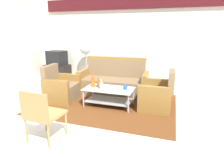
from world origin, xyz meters
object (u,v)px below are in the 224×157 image
Objects in this scene: coffee_table at (109,94)px; wicker_chair at (41,112)px; cup at (125,87)px; bottle_orange at (93,82)px; pedestal_fan at (86,51)px; tv_stand at (58,72)px; couch at (113,83)px; television at (57,58)px; bottle_clear at (101,86)px; bottle_brown at (98,83)px; armchair_left at (61,89)px; armchair_right at (157,96)px.

coffee_table is 1.31× the size of wicker_chair.
bottle_orange is at bearing -176.26° from cup.
pedestal_fan is 1.51× the size of wicker_chair.
couch is at bearing -21.01° from tv_stand.
television reaches higher than cup.
coffee_table is 2.99m from tv_stand.
bottle_brown is at bearing 132.15° from bottle_clear.
wicker_chair reaches higher than bottle_orange.
bottle_orange is 2.70m from tv_stand.
armchair_left is at bearing -179.76° from bottle_orange.
bottle_brown reaches higher than cup.
coffee_table is at bearing -5.79° from bottle_brown.
coffee_table is 4.89× the size of bottle_brown.
bottle_clear is (-1.17, -0.31, 0.21)m from armchair_right.
bottle_orange reaches higher than bottle_brown.
television is 0.53× the size of pedestal_fan.
television is at bearing 142.45° from bottle_brown.
armchair_left reaches higher than tv_stand.
bottle_orange is at bearing 96.55° from armchair_right.
armchair_right is at bearing 149.87° from couch.
armchair_right is at bearing -32.98° from pedestal_fan.
wicker_chair is (-0.85, -1.73, 0.03)m from cup.
wicker_chair is (0.90, -3.45, -0.52)m from pedestal_fan.
couch is at bearing 100.43° from coffee_table.
couch reaches higher than cup.
couch is 1.44× the size of pedestal_fan.
wicker_chair is at bearing 80.52° from couch.
television reaches higher than armchair_right.
armchair_left is at bearing 93.83° from armchair_right.
couch is at bearing 123.71° from armchair_left.
pedestal_fan is (-0.16, 1.76, 0.73)m from armchair_left.
bottle_orange is at bearing 151.30° from television.
bottle_clear is at bearing -56.36° from pedestal_fan.
television is (-2.32, 1.83, 0.26)m from bottle_clear.
bottle_orange is 2.70m from television.
armchair_right is 3.78× the size of bottle_brown.
pedestal_fan is at bearing 108.87° from wicker_chair.
bottle_clear reaches higher than cup.
armchair_right reaches higher than bottle_orange.
bottle_orange is at bearing -161.50° from bottle_brown.
bottle_clear reaches higher than tv_stand.
armchair_right is 1.23m from bottle_clear.
wicker_chair is at bearing -59.88° from tv_stand.
bottle_orange is at bearing -39.52° from tv_stand.
armchair_left is 1.85m from wicker_chair.
coffee_table is 1.78m from wicker_chair.
armchair_right reaches higher than tv_stand.
armchair_right is 0.71m from cup.
bottle_clear is 0.27× the size of wicker_chair.
armchair_left is 1.00× the size of armchair_right.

